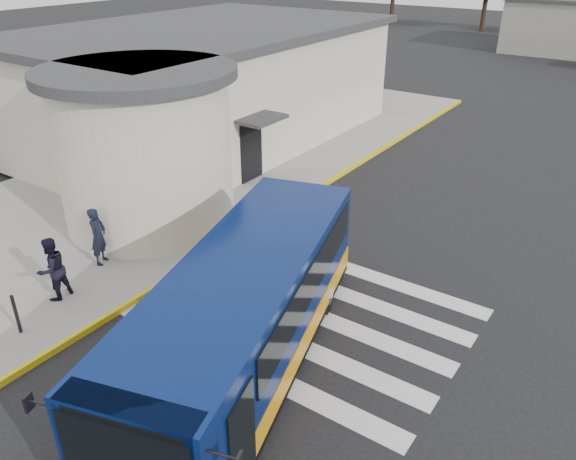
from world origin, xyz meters
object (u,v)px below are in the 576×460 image
Objects in this scene: pedestrian_a at (98,236)px; bollard at (16,314)px; pedestrian_b at (52,269)px; transit_bus at (245,319)px.

pedestrian_a reaches higher than bollard.
pedestrian_a is at bearing -168.98° from pedestrian_b.
bollard is (-4.88, -2.16, -0.59)m from transit_bus.
transit_bus is 5.37m from bollard.
transit_bus reaches higher than pedestrian_a.
pedestrian_b reaches higher than pedestrian_a.
pedestrian_a is 0.99× the size of pedestrian_b.
pedestrian_b is at bearing 110.99° from bollard.
transit_bus is 5.96m from pedestrian_a.
transit_bus is at bearing 23.84° from bollard.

